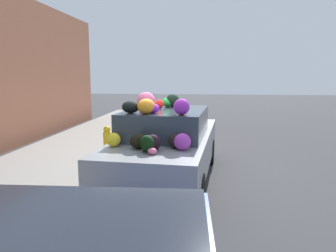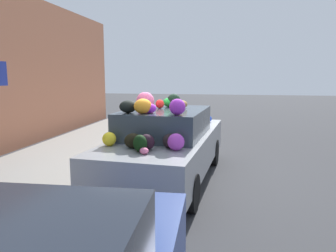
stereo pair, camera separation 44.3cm
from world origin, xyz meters
The scene contains 4 objects.
ground_plane centered at (0.00, 0.00, 0.00)m, with size 60.00×60.00×0.00m, color #38383A.
sidewalk_curb centered at (0.00, 2.70, 0.07)m, with size 24.00×3.20×0.14m.
fire_hydrant centered at (1.66, 1.79, 0.49)m, with size 0.20×0.20×0.70m.
art_car centered at (-0.06, 0.02, 0.78)m, with size 4.68×2.03×1.82m.
Camera 2 is at (-6.38, -1.15, 2.15)m, focal length 35.00 mm.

